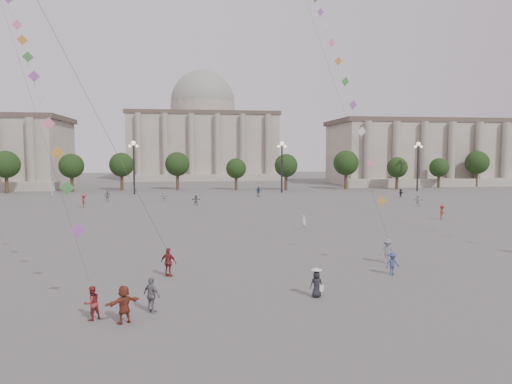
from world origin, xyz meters
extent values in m
plane|color=#5E5B59|center=(0.00, 0.00, 0.00)|extent=(360.00, 360.00, 0.00)
cube|color=gray|center=(75.00, 95.00, 8.00)|extent=(80.00, 22.00, 16.00)
cube|color=#50433B|center=(75.00, 95.00, 16.60)|extent=(81.60, 22.44, 1.20)
cube|color=gray|center=(75.00, 82.00, 1.00)|extent=(84.00, 4.00, 2.00)
cube|color=gray|center=(0.00, 130.00, 10.00)|extent=(46.00, 30.00, 20.00)
cube|color=#50433B|center=(0.00, 130.00, 20.60)|extent=(46.92, 30.60, 1.20)
cube|color=gray|center=(0.00, 113.00, 1.00)|extent=(48.30, 4.00, 2.00)
cylinder|color=gray|center=(0.00, 130.00, 22.50)|extent=(21.00, 21.00, 5.00)
sphere|color=gray|center=(0.00, 130.00, 25.00)|extent=(21.00, 21.00, 21.00)
cylinder|color=#3D2F1E|center=(-42.00, 78.00, 1.76)|extent=(0.70, 0.70, 3.52)
sphere|color=black|center=(-42.00, 78.00, 5.44)|extent=(5.12, 5.12, 5.12)
cylinder|color=#3D2F1E|center=(-30.00, 78.00, 1.76)|extent=(0.70, 0.70, 3.52)
sphere|color=black|center=(-30.00, 78.00, 5.44)|extent=(5.12, 5.12, 5.12)
cylinder|color=#3D2F1E|center=(-18.00, 78.00, 1.76)|extent=(0.70, 0.70, 3.52)
sphere|color=black|center=(-18.00, 78.00, 5.44)|extent=(5.12, 5.12, 5.12)
cylinder|color=#3D2F1E|center=(-6.00, 78.00, 1.76)|extent=(0.70, 0.70, 3.52)
sphere|color=black|center=(-6.00, 78.00, 5.44)|extent=(5.12, 5.12, 5.12)
cylinder|color=#3D2F1E|center=(6.00, 78.00, 1.76)|extent=(0.70, 0.70, 3.52)
sphere|color=black|center=(6.00, 78.00, 5.44)|extent=(5.12, 5.12, 5.12)
cylinder|color=#3D2F1E|center=(18.00, 78.00, 1.76)|extent=(0.70, 0.70, 3.52)
sphere|color=black|center=(18.00, 78.00, 5.44)|extent=(5.12, 5.12, 5.12)
cylinder|color=#3D2F1E|center=(30.00, 78.00, 1.76)|extent=(0.70, 0.70, 3.52)
sphere|color=black|center=(30.00, 78.00, 5.44)|extent=(5.12, 5.12, 5.12)
cylinder|color=#3D2F1E|center=(42.00, 78.00, 1.76)|extent=(0.70, 0.70, 3.52)
sphere|color=black|center=(42.00, 78.00, 5.44)|extent=(5.12, 5.12, 5.12)
cylinder|color=#3D2F1E|center=(54.00, 78.00, 1.76)|extent=(0.70, 0.70, 3.52)
sphere|color=black|center=(54.00, 78.00, 5.44)|extent=(5.12, 5.12, 5.12)
cylinder|color=#3D2F1E|center=(66.00, 78.00, 1.76)|extent=(0.70, 0.70, 3.52)
sphere|color=black|center=(66.00, 78.00, 5.44)|extent=(5.12, 5.12, 5.12)
cylinder|color=#262628|center=(-15.00, 70.00, 5.00)|extent=(0.36, 0.36, 10.00)
sphere|color=#FFE5B2|center=(-15.00, 70.00, 10.20)|extent=(0.90, 0.90, 0.90)
sphere|color=#FFE5B2|center=(-15.70, 70.00, 9.60)|extent=(0.60, 0.60, 0.60)
sphere|color=#FFE5B2|center=(-14.30, 70.00, 9.60)|extent=(0.60, 0.60, 0.60)
cylinder|color=#262628|center=(15.00, 70.00, 5.00)|extent=(0.36, 0.36, 10.00)
sphere|color=#FFE5B2|center=(15.00, 70.00, 10.20)|extent=(0.90, 0.90, 0.90)
sphere|color=#FFE5B2|center=(14.30, 70.00, 9.60)|extent=(0.60, 0.60, 0.60)
sphere|color=#FFE5B2|center=(15.70, 70.00, 9.60)|extent=(0.60, 0.60, 0.60)
cylinder|color=#262628|center=(45.00, 70.00, 5.00)|extent=(0.36, 0.36, 10.00)
sphere|color=#FFE5B2|center=(45.00, 70.00, 10.20)|extent=(0.90, 0.90, 0.90)
sphere|color=#FFE5B2|center=(44.30, 70.00, 9.60)|extent=(0.60, 0.60, 0.60)
sphere|color=#FFE5B2|center=(45.70, 70.00, 9.60)|extent=(0.60, 0.60, 0.60)
imported|color=navy|center=(8.87, 61.61, 0.95)|extent=(1.19, 0.73, 1.89)
imported|color=beige|center=(-8.34, 55.81, 0.78)|extent=(1.50, 1.03, 1.55)
imported|color=slate|center=(10.88, 8.05, 0.93)|extent=(1.31, 0.90, 1.85)
imported|color=silver|center=(31.09, 42.54, 0.91)|extent=(1.74, 1.26, 1.82)
imported|color=maroon|center=(27.12, 28.83, 0.89)|extent=(1.30, 1.26, 1.78)
imported|color=black|center=(35.06, 56.94, 0.77)|extent=(1.42, 1.19, 1.53)
imported|color=#B7B6B2|center=(-28.34, 62.11, 0.81)|extent=(0.69, 0.69, 1.61)
imported|color=slate|center=(-2.86, 48.42, 0.84)|extent=(1.62, 0.81, 1.67)
imported|color=silver|center=(8.35, 23.45, 0.77)|extent=(0.66, 0.56, 1.54)
imported|color=slate|center=(-17.68, 56.01, 0.93)|extent=(1.19, 0.83, 1.87)
imported|color=maroon|center=(-19.64, 47.89, 0.97)|extent=(1.11, 1.43, 1.94)
imported|color=maroon|center=(-4.84, 6.60, 0.96)|extent=(1.22, 0.91, 1.92)
imported|color=brown|center=(-6.49, -1.52, 0.92)|extent=(1.74, 1.34, 1.84)
imported|color=slate|center=(-5.32, -0.22, 0.91)|extent=(1.10, 1.03, 1.82)
imported|color=maroon|center=(-8.10, -0.85, 0.83)|extent=(1.03, 1.01, 1.67)
imported|color=navy|center=(9.90, 5.00, 0.77)|extent=(1.08, 0.74, 1.53)
imported|color=black|center=(3.63, 1.09, 0.74)|extent=(0.77, 0.55, 1.49)
cone|color=white|center=(3.63, 1.09, 1.62)|extent=(0.52, 0.52, 0.14)
cylinder|color=white|center=(3.63, 1.09, 1.56)|extent=(0.60, 0.60, 0.02)
cube|color=white|center=(3.88, 0.94, 0.55)|extent=(0.22, 0.10, 0.35)
cylinder|color=#3F3F3F|center=(-8.46, 3.65, 10.12)|extent=(0.02, 0.02, 19.44)
cube|color=#A65DBA|center=(-9.08, 1.05, 4.09)|extent=(0.76, 0.25, 0.76)
cube|color=#438F42|center=(-10.07, 2.94, 6.18)|extent=(0.76, 0.25, 0.76)
cube|color=gold|center=(-11.05, 4.83, 8.10)|extent=(0.76, 0.25, 0.76)
cube|color=pink|center=(-12.04, 6.73, 9.93)|extent=(0.76, 0.25, 0.76)
cube|color=white|center=(-13.02, 8.62, 11.69)|extent=(0.76, 0.25, 0.76)
cube|color=#A65DBA|center=(-14.01, 10.52, 13.40)|extent=(0.76, 0.25, 0.76)
cube|color=#438F42|center=(-14.99, 12.41, 15.07)|extent=(0.76, 0.25, 0.76)
cube|color=gold|center=(-15.97, 14.30, 16.70)|extent=(0.76, 0.25, 0.76)
cube|color=pink|center=(-16.96, 16.20, 18.30)|extent=(0.76, 0.25, 0.76)
cube|color=white|center=(-17.94, 18.09, 19.87)|extent=(0.76, 0.25, 0.76)
cube|color=gold|center=(9.90, 7.05, 4.75)|extent=(0.76, 0.25, 0.76)
cube|color=pink|center=(9.90, 9.10, 7.36)|extent=(0.76, 0.25, 0.76)
cube|color=white|center=(9.91, 11.15, 9.78)|extent=(0.76, 0.25, 0.76)
cube|color=#A65DBA|center=(9.91, 13.20, 12.07)|extent=(0.76, 0.25, 0.76)
cube|color=#438F42|center=(9.91, 15.25, 14.28)|extent=(0.76, 0.25, 0.76)
cube|color=gold|center=(9.91, 17.30, 16.42)|extent=(0.76, 0.25, 0.76)
cube|color=pink|center=(9.91, 19.35, 18.51)|extent=(0.76, 0.25, 0.76)
cube|color=white|center=(9.91, 21.40, 20.55)|extent=(0.76, 0.25, 0.76)
cube|color=#A65DBA|center=(9.91, 23.45, 22.56)|extent=(0.76, 0.25, 0.76)
camera|label=1|loc=(-3.11, -23.28, 8.03)|focal=32.00mm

